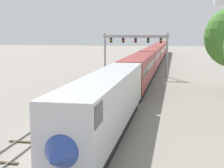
# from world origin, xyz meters

# --- Properties ---
(ground_plane) EXTENTS (400.00, 400.00, 0.00)m
(ground_plane) POSITION_xyz_m (0.00, 0.00, 0.00)
(ground_plane) COLOR gray
(track_main) EXTENTS (2.60, 200.00, 0.16)m
(track_main) POSITION_xyz_m (2.00, 60.00, 0.07)
(track_main) COLOR slate
(track_main) RESTS_ON ground
(track_near) EXTENTS (2.60, 160.00, 0.16)m
(track_near) POSITION_xyz_m (-3.50, 40.00, 0.07)
(track_near) COLOR slate
(track_near) RESTS_ON ground
(passenger_train) EXTENTS (3.04, 136.28, 4.80)m
(passenger_train) POSITION_xyz_m (2.00, 61.98, 2.61)
(passenger_train) COLOR silver
(passenger_train) RESTS_ON ground
(signal_gantry) EXTENTS (12.10, 0.49, 7.97)m
(signal_gantry) POSITION_xyz_m (-0.25, 42.19, 5.86)
(signal_gantry) COLOR #999BA0
(signal_gantry) RESTS_ON ground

